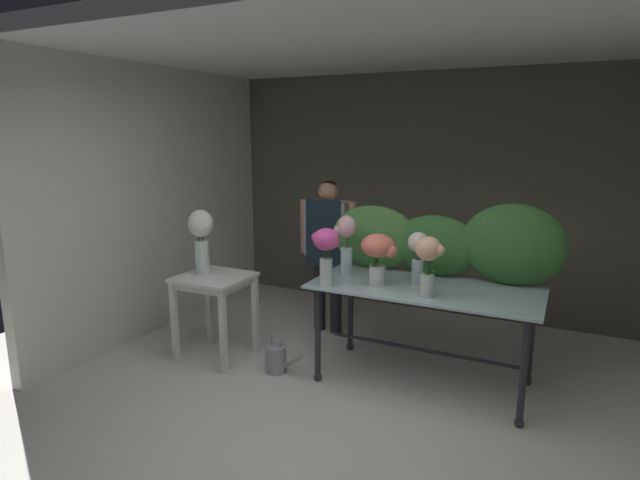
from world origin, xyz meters
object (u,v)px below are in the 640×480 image
florist (328,240)px  vase_ivory_carnations (418,253)px  vase_blush_hydrangea (346,240)px  vase_white_roses_tall (201,236)px  side_table_white (214,288)px  display_table_glass (425,301)px  watering_can (276,358)px  vase_peach_roses (428,258)px  vase_coral_anemones (378,252)px  vase_fuchsia_dahlias (326,249)px

florist → vase_ivory_carnations: (1.12, -0.68, 0.13)m
vase_blush_hydrangea → vase_white_roses_tall: size_ratio=0.87×
side_table_white → vase_ivory_carnations: (1.77, 0.34, 0.44)m
side_table_white → florist: size_ratio=0.50×
display_table_glass → watering_can: 1.37m
side_table_white → watering_can: side_table_white is taller
side_table_white → vase_blush_hydrangea: (1.13, 0.36, 0.48)m
vase_ivory_carnations → vase_peach_roses: (0.15, -0.28, 0.04)m
side_table_white → watering_can: (0.65, -0.03, -0.53)m
vase_white_roses_tall → vase_blush_hydrangea: bearing=16.2°
display_table_glass → vase_coral_anemones: 0.56m
vase_coral_anemones → vase_fuchsia_dahlias: (-0.37, -0.18, 0.03)m
display_table_glass → watering_can: size_ratio=5.08×
side_table_white → watering_can: size_ratio=2.21×
florist → vase_white_roses_tall: (-0.77, -1.03, 0.16)m
vase_blush_hydrangea → vase_peach_roses: 0.84m
vase_ivory_carnations → vase_blush_hydrangea: (-0.63, 0.02, 0.04)m
florist → vase_blush_hydrangea: 0.84m
side_table_white → display_table_glass: bearing=10.5°
display_table_glass → florist: bearing=150.0°
display_table_glass → watering_can: (-1.19, -0.37, -0.58)m
vase_blush_hydrangea → vase_peach_roses: vase_blush_hydrangea is taller
florist → vase_peach_roses: (1.27, -0.97, 0.16)m
florist → vase_coral_anemones: bearing=-45.6°
florist → vase_white_roses_tall: size_ratio=2.66×
vase_peach_roses → vase_ivory_carnations: bearing=118.5°
vase_fuchsia_dahlias → vase_ivory_carnations: bearing=29.0°
display_table_glass → vase_peach_roses: bearing=-74.1°
vase_blush_hydrangea → vase_white_roses_tall: bearing=-163.8°
vase_ivory_carnations → vase_peach_roses: size_ratio=0.94×
vase_coral_anemones → vase_white_roses_tall: bearing=-174.1°
watering_can → side_table_white: bearing=177.5°
display_table_glass → florist: 1.40m
vase_peach_roses → side_table_white: bearing=-178.2°
side_table_white → vase_ivory_carnations: size_ratio=1.82×
vase_blush_hydrangea → vase_coral_anemones: bearing=-29.1°
display_table_glass → vase_coral_anemones: bearing=-153.4°
vase_coral_anemones → vase_blush_hydrangea: bearing=150.9°
side_table_white → vase_blush_hydrangea: size_ratio=1.51×
watering_can → vase_coral_anemones: bearing=13.0°
vase_fuchsia_dahlias → vase_peach_roses: vase_fuchsia_dahlias is taller
florist → watering_can: florist is taller
side_table_white → vase_coral_anemones: bearing=6.3°
vase_fuchsia_dahlias → display_table_glass: bearing=26.2°
vase_blush_hydrangea → vase_white_roses_tall: 1.31m
vase_fuchsia_dahlias → vase_blush_hydrangea: bearing=88.4°
side_table_white → vase_coral_anemones: (1.49, 0.17, 0.45)m
display_table_glass → vase_fuchsia_dahlias: (-0.72, -0.35, 0.44)m
florist → watering_can: size_ratio=4.46×
vase_coral_anemones → watering_can: size_ratio=1.19×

